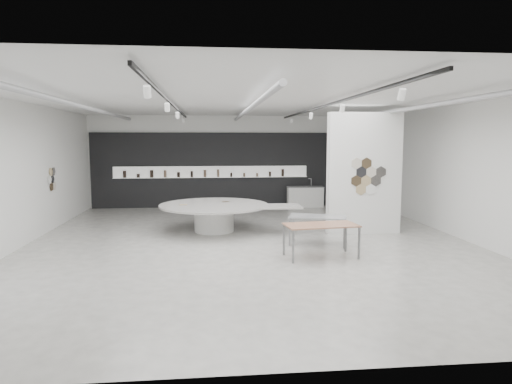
{
  "coord_description": "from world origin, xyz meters",
  "views": [
    {
      "loc": [
        -1.07,
        -12.14,
        2.79
      ],
      "look_at": [
        0.28,
        1.2,
        1.26
      ],
      "focal_mm": 32.0,
      "sensor_mm": 36.0,
      "label": 1
    }
  ],
  "objects": [
    {
      "name": "sample_table_stone",
      "position": [
        1.79,
        -0.34,
        0.71
      ],
      "size": [
        1.66,
        1.19,
        0.77
      ],
      "rotation": [
        0.0,
        0.0,
        -0.32
      ],
      "color": "gray",
      "rests_on": "ground"
    },
    {
      "name": "back_wall_display",
      "position": [
        -0.08,
        6.93,
        1.54
      ],
      "size": [
        11.8,
        0.27,
        3.1
      ],
      "color": "black",
      "rests_on": "ground"
    },
    {
      "name": "partition_column",
      "position": [
        3.5,
        1.0,
        1.8
      ],
      "size": [
        2.2,
        0.38,
        3.6
      ],
      "color": "white",
      "rests_on": "ground"
    },
    {
      "name": "display_island",
      "position": [
        -0.89,
        1.68,
        0.55
      ],
      "size": [
        4.25,
        3.33,
        0.85
      ],
      "rotation": [
        0.0,
        0.0,
        0.0
      ],
      "color": "white",
      "rests_on": "ground"
    },
    {
      "name": "room",
      "position": [
        -0.09,
        -0.0,
        2.07
      ],
      "size": [
        12.02,
        14.02,
        3.82
      ],
      "color": "#B7B4AC",
      "rests_on": "ground"
    },
    {
      "name": "sample_table_wood",
      "position": [
        1.55,
        -1.67,
        0.74
      ],
      "size": [
        1.79,
        1.04,
        0.8
      ],
      "rotation": [
        0.0,
        0.0,
        0.12
      ],
      "color": "#9B6950",
      "rests_on": "ground"
    },
    {
      "name": "kitchen_counter",
      "position": [
        2.9,
        6.52,
        0.43
      ],
      "size": [
        1.52,
        0.63,
        1.19
      ],
      "rotation": [
        0.0,
        0.0,
        -0.03
      ],
      "color": "white",
      "rests_on": "ground"
    }
  ]
}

